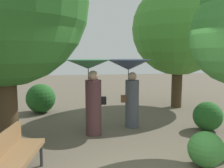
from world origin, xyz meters
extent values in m
cylinder|color=#563338|center=(-0.56, 2.79, 0.70)|extent=(0.40, 0.40, 1.40)
sphere|color=tan|center=(-0.56, 2.79, 1.51)|extent=(0.25, 0.25, 0.25)
cylinder|color=#333338|center=(-0.68, 2.77, 1.30)|extent=(0.02, 0.02, 0.76)
cone|color=#33724C|center=(-0.68, 2.77, 1.79)|extent=(1.10, 1.10, 0.23)
cube|color=black|center=(-0.30, 2.82, 0.87)|extent=(0.14, 0.10, 0.20)
cylinder|color=#474C56|center=(0.56, 3.25, 0.66)|extent=(0.38, 0.38, 1.32)
sphere|color=tan|center=(0.56, 3.25, 1.43)|extent=(0.24, 0.24, 0.24)
cylinder|color=#333338|center=(0.45, 3.24, 1.24)|extent=(0.02, 0.02, 0.74)
cone|color=#38476B|center=(0.45, 3.24, 1.75)|extent=(1.20, 1.20, 0.28)
cube|color=brown|center=(0.31, 3.22, 0.82)|extent=(0.14, 0.10, 0.20)
cylinder|color=#38383D|center=(-1.67, 1.20, 0.22)|extent=(0.06, 0.06, 0.44)
cylinder|color=#38383D|center=(-2.01, 1.26, 0.22)|extent=(0.06, 0.06, 0.44)
cube|color=olive|center=(-1.95, 0.57, 0.46)|extent=(0.69, 1.55, 0.08)
cube|color=olive|center=(-2.19, 0.61, 0.66)|extent=(0.32, 1.49, 0.35)
cylinder|color=#42301E|center=(-2.40, 1.93, 2.06)|extent=(0.41, 0.41, 4.12)
cylinder|color=#42301E|center=(2.87, 5.44, 1.97)|extent=(0.39, 0.39, 3.95)
sphere|color=#4C9338|center=(2.87, 5.44, 2.96)|extent=(3.44, 3.44, 3.44)
sphere|color=#4C9338|center=(2.87, 5.44, 3.75)|extent=(2.75, 2.75, 2.75)
sphere|color=#428C3D|center=(1.29, 0.67, 0.33)|extent=(0.65, 0.65, 0.65)
sphere|color=#235B23|center=(2.49, 2.62, 0.39)|extent=(0.78, 0.78, 0.78)
sphere|color=#235B23|center=(-2.15, 5.41, 0.50)|extent=(1.01, 1.01, 1.01)
camera|label=1|loc=(-1.11, -3.22, 2.06)|focal=39.14mm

